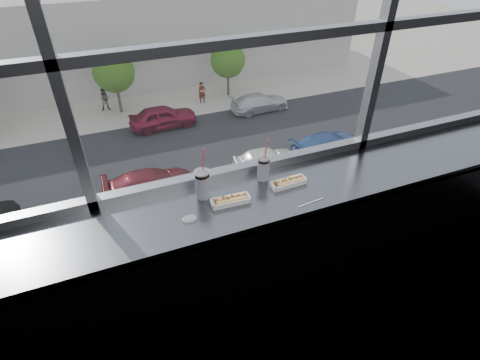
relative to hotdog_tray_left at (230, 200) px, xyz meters
name	(u,v)px	position (x,y,z in m)	size (l,w,h in m)	color
wall_back_lower	(242,229)	(0.20, 0.29, -0.57)	(6.00, 6.00, 0.00)	black
counter	(258,198)	(0.20, 0.02, -0.05)	(6.00, 0.55, 0.06)	slate
counter_fascia	(271,279)	(0.20, -0.24, -0.57)	(6.00, 0.04, 1.04)	slate
hotdog_tray_left	(230,200)	(0.00, 0.00, 0.00)	(0.25, 0.10, 0.06)	white
hotdog_tray_right	(289,182)	(0.43, 0.04, 0.00)	(0.25, 0.09, 0.06)	white
soda_cup_left	(202,183)	(-0.14, 0.13, 0.08)	(0.10, 0.10, 0.37)	white
soda_cup_right	(263,167)	(0.30, 0.17, 0.07)	(0.09, 0.09, 0.32)	white
loose_straw	(311,202)	(0.47, -0.19, -0.02)	(0.01, 0.01, 0.19)	white
wrapper	(189,219)	(-0.28, -0.06, -0.01)	(0.10, 0.07, 0.02)	silver
plaza_ground	(98,58)	(0.20, 43.79, -12.12)	(120.00, 120.00, 0.00)	#AEA291
plaza_near	(175,328)	(0.20, 7.29, -12.10)	(50.00, 14.00, 0.04)	#AEA291
street_asphalt	(128,163)	(0.20, 20.29, -12.09)	(80.00, 10.00, 0.06)	black
far_sidewalk	(114,113)	(0.20, 28.29, -12.10)	(80.00, 6.00, 0.04)	#AEA291
far_building	(93,33)	(0.20, 38.29, -8.12)	(50.00, 14.00, 8.00)	#AFA79C
car_far_b	(163,113)	(3.54, 24.29, -10.92)	(6.85, 2.85, 2.28)	maroon
car_far_c	(260,100)	(11.56, 24.29, -11.12)	(5.67, 2.36, 1.89)	silver
car_near_e	(328,141)	(12.91, 16.29, -11.04)	(6.15, 2.56, 2.05)	#2C4E8B
car_near_d	(266,156)	(8.36, 16.29, -11.12)	(5.65, 2.36, 1.88)	white
car_near_c	(150,180)	(1.06, 16.29, -11.05)	(6.08, 2.53, 2.03)	maroon
pedestrian_d	(202,90)	(7.64, 27.60, -11.00)	(0.97, 0.72, 2.17)	#66605B
pedestrian_b	(105,97)	(-0.18, 29.08, -10.93)	(1.03, 0.77, 2.31)	#66605B
tree_center	(114,72)	(0.85, 28.29, -8.71)	(3.22, 3.22, 5.03)	#47382B
tree_right	(228,60)	(10.28, 28.29, -8.95)	(3.00, 3.00, 4.68)	#47382B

